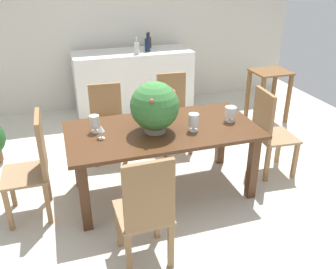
{
  "coord_description": "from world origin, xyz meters",
  "views": [
    {
      "loc": [
        -0.94,
        -3.39,
        2.25
      ],
      "look_at": [
        0.06,
        -0.22,
        0.65
      ],
      "focal_mm": 38.62,
      "sensor_mm": 36.0,
      "label": 1
    }
  ],
  "objects_px": {
    "flower_centerpiece": "(155,107)",
    "crystal_vase_left": "(95,122)",
    "dining_table": "(162,138)",
    "chair_head_end": "(34,163)",
    "chair_foot_end": "(269,129)",
    "chair_far_left": "(107,118)",
    "wine_bottle_clear": "(147,45)",
    "crystal_vase_right": "(230,112)",
    "chair_far_right": "(173,108)",
    "wine_bottle_tall": "(149,42)",
    "wine_bottle_dark": "(137,48)",
    "crystal_vase_center_near": "(194,121)",
    "chair_near_left": "(146,210)",
    "side_table": "(269,85)",
    "wine_glass": "(101,129)",
    "kitchen_counter": "(133,83)"
  },
  "relations": [
    {
      "from": "dining_table",
      "to": "wine_glass",
      "type": "bearing_deg",
      "value": -176.09
    },
    {
      "from": "crystal_vase_left",
      "to": "wine_bottle_dark",
      "type": "xyz_separation_m",
      "value": [
        0.9,
        2.01,
        0.24
      ]
    },
    {
      "from": "chair_foot_end",
      "to": "wine_bottle_tall",
      "type": "height_order",
      "value": "wine_bottle_tall"
    },
    {
      "from": "chair_foot_end",
      "to": "crystal_vase_center_near",
      "type": "xyz_separation_m",
      "value": [
        -0.97,
        -0.15,
        0.3
      ]
    },
    {
      "from": "chair_far_left",
      "to": "flower_centerpiece",
      "type": "relative_size",
      "value": 1.83
    },
    {
      "from": "crystal_vase_left",
      "to": "wine_bottle_dark",
      "type": "height_order",
      "value": "wine_bottle_dark"
    },
    {
      "from": "chair_foot_end",
      "to": "dining_table",
      "type": "bearing_deg",
      "value": 94.57
    },
    {
      "from": "dining_table",
      "to": "wine_bottle_clear",
      "type": "relative_size",
      "value": 6.75
    },
    {
      "from": "wine_glass",
      "to": "wine_bottle_tall",
      "type": "xyz_separation_m",
      "value": [
        1.15,
        2.56,
        0.25
      ]
    },
    {
      "from": "wine_glass",
      "to": "chair_head_end",
      "type": "bearing_deg",
      "value": 176.28
    },
    {
      "from": "chair_head_end",
      "to": "wine_bottle_clear",
      "type": "distance_m",
      "value": 2.87
    },
    {
      "from": "crystal_vase_right",
      "to": "chair_far_right",
      "type": "bearing_deg",
      "value": 105.75
    },
    {
      "from": "flower_centerpiece",
      "to": "crystal_vase_left",
      "type": "xyz_separation_m",
      "value": [
        -0.56,
        0.16,
        -0.15
      ]
    },
    {
      "from": "chair_far_right",
      "to": "wine_bottle_dark",
      "type": "bearing_deg",
      "value": 103.57
    },
    {
      "from": "chair_head_end",
      "to": "wine_bottle_tall",
      "type": "relative_size",
      "value": 4.17
    },
    {
      "from": "crystal_vase_left",
      "to": "crystal_vase_center_near",
      "type": "distance_m",
      "value": 0.96
    },
    {
      "from": "wine_bottle_tall",
      "to": "chair_far_right",
      "type": "bearing_deg",
      "value": -93.65
    },
    {
      "from": "crystal_vase_left",
      "to": "side_table",
      "type": "bearing_deg",
      "value": 24.8
    },
    {
      "from": "crystal_vase_right",
      "to": "side_table",
      "type": "relative_size",
      "value": 0.21
    },
    {
      "from": "chair_far_right",
      "to": "side_table",
      "type": "relative_size",
      "value": 1.25
    },
    {
      "from": "kitchen_counter",
      "to": "dining_table",
      "type": "bearing_deg",
      "value": -95.27
    },
    {
      "from": "chair_head_end",
      "to": "crystal_vase_left",
      "type": "relative_size",
      "value": 5.9
    },
    {
      "from": "crystal_vase_center_near",
      "to": "kitchen_counter",
      "type": "height_order",
      "value": "kitchen_counter"
    },
    {
      "from": "chair_near_left",
      "to": "crystal_vase_center_near",
      "type": "xyz_separation_m",
      "value": [
        0.7,
        0.84,
        0.3
      ]
    },
    {
      "from": "crystal_vase_center_near",
      "to": "side_table",
      "type": "bearing_deg",
      "value": 40.03
    },
    {
      "from": "crystal_vase_left",
      "to": "crystal_vase_right",
      "type": "relative_size",
      "value": 1.08
    },
    {
      "from": "chair_far_left",
      "to": "kitchen_counter",
      "type": "height_order",
      "value": "kitchen_counter"
    },
    {
      "from": "chair_far_left",
      "to": "wine_bottle_tall",
      "type": "relative_size",
      "value": 3.76
    },
    {
      "from": "dining_table",
      "to": "chair_head_end",
      "type": "xyz_separation_m",
      "value": [
        -1.25,
        -0.0,
        -0.07
      ]
    },
    {
      "from": "chair_near_left",
      "to": "flower_centerpiece",
      "type": "height_order",
      "value": "flower_centerpiece"
    },
    {
      "from": "wine_glass",
      "to": "chair_far_right",
      "type": "bearing_deg",
      "value": 44.24
    },
    {
      "from": "chair_near_left",
      "to": "wine_glass",
      "type": "distance_m",
      "value": 1.0
    },
    {
      "from": "crystal_vase_center_near",
      "to": "wine_glass",
      "type": "bearing_deg",
      "value": 173.28
    },
    {
      "from": "wine_bottle_clear",
      "to": "wine_bottle_tall",
      "type": "bearing_deg",
      "value": 70.74
    },
    {
      "from": "wine_bottle_tall",
      "to": "wine_bottle_dark",
      "type": "xyz_separation_m",
      "value": [
        -0.29,
        -0.38,
        -0.0
      ]
    },
    {
      "from": "chair_near_left",
      "to": "chair_head_end",
      "type": "bearing_deg",
      "value": -51.39
    },
    {
      "from": "chair_far_left",
      "to": "wine_bottle_clear",
      "type": "bearing_deg",
      "value": 60.69
    },
    {
      "from": "chair_far_left",
      "to": "crystal_vase_right",
      "type": "height_order",
      "value": "chair_far_left"
    },
    {
      "from": "side_table",
      "to": "crystal_vase_left",
      "type": "bearing_deg",
      "value": -155.2
    },
    {
      "from": "chair_far_right",
      "to": "wine_glass",
      "type": "bearing_deg",
      "value": -131.61
    },
    {
      "from": "chair_foot_end",
      "to": "chair_far_right",
      "type": "distance_m",
      "value": 1.27
    },
    {
      "from": "chair_near_left",
      "to": "side_table",
      "type": "xyz_separation_m",
      "value": [
        2.54,
        2.38,
        0.0
      ]
    },
    {
      "from": "dining_table",
      "to": "chair_far_left",
      "type": "xyz_separation_m",
      "value": [
        -0.42,
        0.97,
        -0.11
      ]
    },
    {
      "from": "side_table",
      "to": "crystal_vase_center_near",
      "type": "bearing_deg",
      "value": -139.97
    },
    {
      "from": "wine_glass",
      "to": "crystal_vase_right",
      "type": "bearing_deg",
      "value": -0.01
    },
    {
      "from": "chair_foot_end",
      "to": "wine_bottle_tall",
      "type": "distance_m",
      "value": 2.66
    },
    {
      "from": "flower_centerpiece",
      "to": "crystal_vase_right",
      "type": "bearing_deg",
      "value": 0.25
    },
    {
      "from": "chair_near_left",
      "to": "wine_bottle_clear",
      "type": "bearing_deg",
      "value": -106.12
    },
    {
      "from": "crystal_vase_left",
      "to": "wine_glass",
      "type": "bearing_deg",
      "value": -77.21
    },
    {
      "from": "wine_bottle_dark",
      "to": "side_table",
      "type": "height_order",
      "value": "wine_bottle_dark"
    }
  ]
}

